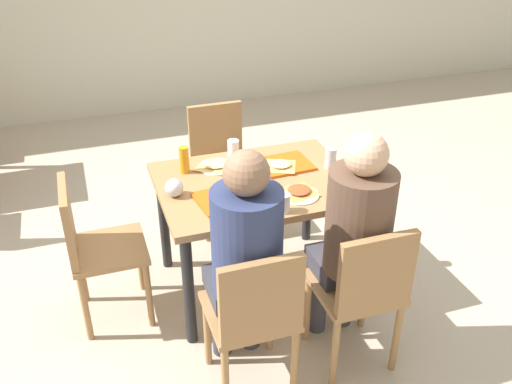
{
  "coord_description": "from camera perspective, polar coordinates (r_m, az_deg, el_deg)",
  "views": [
    {
      "loc": [
        -0.89,
        -2.65,
        2.25
      ],
      "look_at": [
        0.0,
        0.0,
        0.66
      ],
      "focal_mm": 39.56,
      "sensor_mm": 36.0,
      "label": 1
    }
  ],
  "objects": [
    {
      "name": "chair_near_right",
      "position": [
        2.79,
        10.79,
        -9.52
      ],
      "size": [
        0.4,
        0.4,
        0.86
      ],
      "color": "#9E7247",
      "rests_on": "ground_plane"
    },
    {
      "name": "soda_can",
      "position": [
        3.33,
        7.55,
        3.44
      ],
      "size": [
        0.07,
        0.07,
        0.12
      ],
      "primitive_type": "cylinder",
      "color": "#B7BCC6",
      "rests_on": "main_table"
    },
    {
      "name": "pizza_slice_b",
      "position": [
        3.31,
        2.48,
        2.77
      ],
      "size": [
        0.22,
        0.23,
        0.02
      ],
      "color": "#DBAD60",
      "rests_on": "tray_red_far"
    },
    {
      "name": "chair_near_left",
      "position": [
        2.61,
        -0.14,
        -12.12
      ],
      "size": [
        0.4,
        0.4,
        0.86
      ],
      "color": "#9E7247",
      "rests_on": "ground_plane"
    },
    {
      "name": "paper_plate_center",
      "position": [
        3.34,
        -3.95,
        2.56
      ],
      "size": [
        0.22,
        0.22,
        0.01
      ],
      "primitive_type": "cylinder",
      "color": "white",
      "rests_on": "main_table"
    },
    {
      "name": "person_in_red",
      "position": [
        2.56,
        -1.14,
        -6.02
      ],
      "size": [
        0.32,
        0.42,
        1.27
      ],
      "color": "#383842",
      "rests_on": "ground_plane"
    },
    {
      "name": "tray_red_near",
      "position": [
        3.01,
        -2.6,
        -0.55
      ],
      "size": [
        0.39,
        0.31,
        0.02
      ],
      "primitive_type": "cube",
      "rotation": [
        0.0,
        0.0,
        0.14
      ],
      "color": "#D85914",
      "rests_on": "main_table"
    },
    {
      "name": "tray_red_far",
      "position": [
        3.34,
        2.45,
        2.74
      ],
      "size": [
        0.37,
        0.28,
        0.02
      ],
      "primitive_type": "cube",
      "rotation": [
        0.0,
        0.0,
        0.06
      ],
      "color": "#D85914",
      "rests_on": "main_table"
    },
    {
      "name": "chair_far_side",
      "position": [
        3.97,
        -3.69,
        3.6
      ],
      "size": [
        0.4,
        0.4,
        0.86
      ],
      "color": "#9E7247",
      "rests_on": "ground_plane"
    },
    {
      "name": "paper_plate_near_edge",
      "position": [
        3.04,
        4.33,
        -0.29
      ],
      "size": [
        0.22,
        0.22,
        0.01
      ],
      "primitive_type": "cylinder",
      "color": "white",
      "rests_on": "main_table"
    },
    {
      "name": "ground_plane",
      "position": [
        3.6,
        -0.0,
        -9.26
      ],
      "size": [
        10.0,
        10.0,
        0.02
      ],
      "primitive_type": "cube",
      "color": "#B7A893"
    },
    {
      "name": "plastic_cup_b",
      "position": [
        2.88,
        2.78,
        -1.12
      ],
      "size": [
        0.07,
        0.07,
        0.1
      ],
      "primitive_type": "cylinder",
      "color": "white",
      "rests_on": "main_table"
    },
    {
      "name": "pizza_slice_c",
      "position": [
        3.33,
        -3.94,
        2.76
      ],
      "size": [
        0.23,
        0.18,
        0.02
      ],
      "color": "#DBAD60",
      "rests_on": "paper_plate_center"
    },
    {
      "name": "person_in_brown_jacket",
      "position": [
        2.75,
        9.9,
        -3.8
      ],
      "size": [
        0.32,
        0.42,
        1.27
      ],
      "color": "#383842",
      "rests_on": "ground_plane"
    },
    {
      "name": "chair_left_end",
      "position": [
        3.17,
        -16.27,
        -4.97
      ],
      "size": [
        0.4,
        0.4,
        0.86
      ],
      "color": "#9E7247",
      "rests_on": "ground_plane"
    },
    {
      "name": "condiment_bottle",
      "position": [
        3.27,
        -7.27,
        3.25
      ],
      "size": [
        0.06,
        0.06,
        0.16
      ],
      "primitive_type": "cylinder",
      "color": "orange",
      "rests_on": "main_table"
    },
    {
      "name": "main_table",
      "position": [
        3.23,
        -0.0,
        -0.37
      ],
      "size": [
        1.1,
        0.84,
        0.73
      ],
      "color": "#9E7247",
      "rests_on": "ground_plane"
    },
    {
      "name": "plastic_cup_a",
      "position": [
        3.46,
        -2.32,
        4.48
      ],
      "size": [
        0.07,
        0.07,
        0.1
      ],
      "primitive_type": "cylinder",
      "color": "white",
      "rests_on": "main_table"
    },
    {
      "name": "pizza_slice_a",
      "position": [
        2.98,
        -2.73,
        -0.46
      ],
      "size": [
        0.24,
        0.27,
        0.02
      ],
      "color": "#C68C47",
      "rests_on": "tray_red_near"
    },
    {
      "name": "foil_bundle",
      "position": [
        3.04,
        -8.26,
        0.44
      ],
      "size": [
        0.1,
        0.1,
        0.1
      ],
      "primitive_type": "sphere",
      "color": "silver",
      "rests_on": "main_table"
    },
    {
      "name": "pizza_slice_d",
      "position": [
        3.06,
        4.37,
        0.12
      ],
      "size": [
        0.25,
        0.25,
        0.02
      ],
      "color": "#C68C47",
      "rests_on": "paper_plate_near_edge"
    }
  ]
}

